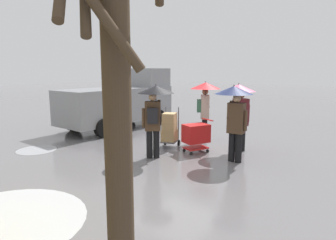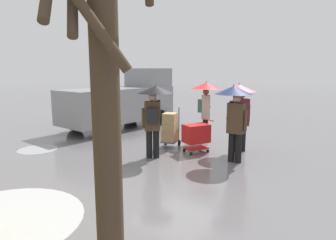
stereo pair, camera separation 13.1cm
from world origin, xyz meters
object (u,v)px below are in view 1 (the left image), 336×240
shopping_cart_vendor (196,134)px  pedestrian_white_side (239,101)px  pedestrian_pink_side (205,98)px  pedestrian_far_side (235,106)px  cargo_van_parked_right (122,101)px  pedestrian_black_side (154,105)px  bare_tree_near (117,128)px  hand_dolly_boxes (170,128)px

shopping_cart_vendor → pedestrian_white_side: bearing=-135.4°
pedestrian_pink_side → pedestrian_far_side: bearing=141.9°
cargo_van_parked_right → pedestrian_far_side: 6.39m
pedestrian_white_side → pedestrian_black_side: bearing=55.0°
shopping_cart_vendor → bare_tree_near: (-3.12, 5.91, 1.50)m
hand_dolly_boxes → pedestrian_far_side: size_ratio=0.61×
pedestrian_black_side → pedestrian_white_side: bearing=-125.0°
shopping_cart_vendor → hand_dolly_boxes: hand_dolly_boxes is taller
cargo_van_parked_right → pedestrian_far_side: size_ratio=2.50×
cargo_van_parked_right → pedestrian_white_side: cargo_van_parked_right is taller
shopping_cart_vendor → bare_tree_near: bearing=117.8°
hand_dolly_boxes → pedestrian_black_side: pedestrian_black_side is taller
cargo_van_parked_right → shopping_cart_vendor: (-4.87, 1.35, -0.61)m
pedestrian_far_side → cargo_van_parked_right: bearing=-13.4°
pedestrian_pink_side → bare_tree_near: bearing=116.8°
pedestrian_black_side → bare_tree_near: size_ratio=0.55×
pedestrian_black_side → pedestrian_far_side: (-1.93, -1.15, 0.00)m
pedestrian_white_side → bare_tree_near: (-2.17, 6.85, 0.49)m
cargo_van_parked_right → pedestrian_black_side: 5.03m
pedestrian_white_side → pedestrian_pink_side: bearing=-15.6°
cargo_van_parked_right → shopping_cart_vendor: size_ratio=5.26×
pedestrian_white_side → cargo_van_parked_right: bearing=-4.0°
shopping_cart_vendor → pedestrian_far_side: (-1.34, 0.12, 1.00)m
pedestrian_black_side → bare_tree_near: (-3.71, 4.65, 0.50)m
cargo_van_parked_right → pedestrian_pink_side: bearing=-179.9°
pedestrian_white_side → bare_tree_near: bare_tree_near is taller
hand_dolly_boxes → cargo_van_parked_right: bearing=-20.2°
hand_dolly_boxes → bare_tree_near: 7.29m
hand_dolly_boxes → bare_tree_near: (-4.12, 5.85, 1.42)m
pedestrian_pink_side → pedestrian_white_side: size_ratio=1.00×
pedestrian_black_side → hand_dolly_boxes: bearing=-71.2°
bare_tree_near → cargo_van_parked_right: bearing=-42.3°
pedestrian_white_side → shopping_cart_vendor: bearing=44.6°
pedestrian_pink_side → pedestrian_far_side: 2.40m
cargo_van_parked_right → bare_tree_near: bare_tree_near is taller
pedestrian_pink_side → pedestrian_white_side: bearing=164.4°
shopping_cart_vendor → pedestrian_pink_side: bearing=-67.8°
pedestrian_black_side → pedestrian_far_side: bearing=-149.2°
pedestrian_white_side → bare_tree_near: size_ratio=0.55×
cargo_van_parked_right → pedestrian_white_side: 5.85m
pedestrian_black_side → pedestrian_far_side: 2.24m
shopping_cart_vendor → bare_tree_near: 6.86m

